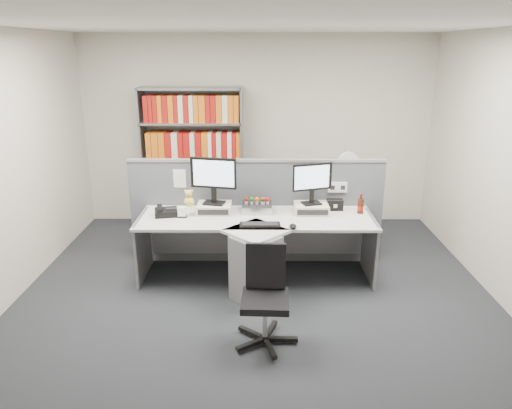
{
  "coord_description": "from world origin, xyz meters",
  "views": [
    {
      "loc": [
        0.03,
        -4.16,
        2.49
      ],
      "look_at": [
        0.0,
        0.65,
        0.92
      ],
      "focal_mm": 33.59,
      "sensor_mm": 36.0,
      "label": 1
    }
  ],
  "objects_px": {
    "monitor_left": "(213,177)",
    "cola_bottle": "(361,206)",
    "desk_phone": "(166,212)",
    "office_chair": "(265,293)",
    "mouse": "(293,226)",
    "monitor_right": "(312,180)",
    "desk_calendar": "(182,213)",
    "speaker": "(335,205)",
    "desktop_pc": "(257,207)",
    "shelving_unit": "(193,161)",
    "keyboard": "(260,225)",
    "filing_cabinet": "(345,214)",
    "desk": "(256,247)",
    "desk_fan": "(348,166)"
  },
  "relations": [
    {
      "from": "keyboard",
      "to": "office_chair",
      "type": "relative_size",
      "value": 0.5
    },
    {
      "from": "desktop_pc",
      "to": "keyboard",
      "type": "xyz_separation_m",
      "value": [
        0.03,
        -0.49,
        -0.03
      ]
    },
    {
      "from": "desk",
      "to": "monitor_right",
      "type": "xyz_separation_m",
      "value": [
        0.62,
        0.38,
        0.64
      ]
    },
    {
      "from": "desk",
      "to": "desktop_pc",
      "type": "xyz_separation_m",
      "value": [
        0.01,
        0.42,
        0.31
      ]
    },
    {
      "from": "desk_phone",
      "to": "cola_bottle",
      "type": "height_order",
      "value": "cola_bottle"
    },
    {
      "from": "keyboard",
      "to": "desk_fan",
      "type": "distance_m",
      "value": 1.89
    },
    {
      "from": "cola_bottle",
      "to": "desk_fan",
      "type": "distance_m",
      "value": 1.07
    },
    {
      "from": "keyboard",
      "to": "speaker",
      "type": "height_order",
      "value": "speaker"
    },
    {
      "from": "desk_fan",
      "to": "office_chair",
      "type": "bearing_deg",
      "value": -114.66
    },
    {
      "from": "monitor_right",
      "to": "desk_fan",
      "type": "distance_m",
      "value": 1.17
    },
    {
      "from": "monitor_left",
      "to": "cola_bottle",
      "type": "height_order",
      "value": "monitor_left"
    },
    {
      "from": "desktop_pc",
      "to": "shelving_unit",
      "type": "xyz_separation_m",
      "value": [
        -0.91,
        1.42,
        0.21
      ]
    },
    {
      "from": "cola_bottle",
      "to": "keyboard",
      "type": "bearing_deg",
      "value": -159.83
    },
    {
      "from": "monitor_right",
      "to": "filing_cabinet",
      "type": "relative_size",
      "value": 0.67
    },
    {
      "from": "filing_cabinet",
      "to": "office_chair",
      "type": "bearing_deg",
      "value": -114.66
    },
    {
      "from": "office_chair",
      "to": "mouse",
      "type": "bearing_deg",
      "value": 71.78
    },
    {
      "from": "mouse",
      "to": "monitor_right",
      "type": "bearing_deg",
      "value": 64.66
    },
    {
      "from": "cola_bottle",
      "to": "mouse",
      "type": "bearing_deg",
      "value": -148.83
    },
    {
      "from": "monitor_right",
      "to": "keyboard",
      "type": "bearing_deg",
      "value": -142.63
    },
    {
      "from": "keyboard",
      "to": "desk_phone",
      "type": "bearing_deg",
      "value": 162.19
    },
    {
      "from": "shelving_unit",
      "to": "filing_cabinet",
      "type": "height_order",
      "value": "shelving_unit"
    },
    {
      "from": "keyboard",
      "to": "desk_calendar",
      "type": "xyz_separation_m",
      "value": [
        -0.86,
        0.27,
        0.04
      ]
    },
    {
      "from": "monitor_left",
      "to": "speaker",
      "type": "relative_size",
      "value": 2.86
    },
    {
      "from": "monitor_right",
      "to": "desk_fan",
      "type": "height_order",
      "value": "monitor_right"
    },
    {
      "from": "speaker",
      "to": "shelving_unit",
      "type": "height_order",
      "value": "shelving_unit"
    },
    {
      "from": "desk_calendar",
      "to": "desk_fan",
      "type": "height_order",
      "value": "desk_fan"
    },
    {
      "from": "monitor_right",
      "to": "desk_calendar",
      "type": "distance_m",
      "value": 1.49
    },
    {
      "from": "cola_bottle",
      "to": "office_chair",
      "type": "relative_size",
      "value": 0.27
    },
    {
      "from": "speaker",
      "to": "desk_calendar",
      "type": "bearing_deg",
      "value": -171.0
    },
    {
      "from": "monitor_left",
      "to": "monitor_right",
      "type": "bearing_deg",
      "value": -0.01
    },
    {
      "from": "keyboard",
      "to": "desk_phone",
      "type": "relative_size",
      "value": 1.48
    },
    {
      "from": "keyboard",
      "to": "speaker",
      "type": "relative_size",
      "value": 2.29
    },
    {
      "from": "desk_phone",
      "to": "desk_calendar",
      "type": "bearing_deg",
      "value": -19.84
    },
    {
      "from": "desk_phone",
      "to": "office_chair",
      "type": "xyz_separation_m",
      "value": [
        1.1,
        -1.3,
        -0.3
      ]
    },
    {
      "from": "monitor_left",
      "to": "cola_bottle",
      "type": "bearing_deg",
      "value": -1.0
    },
    {
      "from": "filing_cabinet",
      "to": "office_chair",
      "type": "xyz_separation_m",
      "value": [
        -1.11,
        -2.42,
        0.11
      ]
    },
    {
      "from": "shelving_unit",
      "to": "office_chair",
      "type": "height_order",
      "value": "shelving_unit"
    },
    {
      "from": "mouse",
      "to": "shelving_unit",
      "type": "relative_size",
      "value": 0.06
    },
    {
      "from": "monitor_left",
      "to": "desktop_pc",
      "type": "xyz_separation_m",
      "value": [
        0.48,
        0.04,
        -0.37
      ]
    },
    {
      "from": "monitor_right",
      "to": "desk_fan",
      "type": "relative_size",
      "value": 0.92
    },
    {
      "from": "desk",
      "to": "filing_cabinet",
      "type": "relative_size",
      "value": 3.71
    },
    {
      "from": "desk_calendar",
      "to": "cola_bottle",
      "type": "bearing_deg",
      "value": 4.28
    },
    {
      "from": "desk_calendar",
      "to": "speaker",
      "type": "height_order",
      "value": "speaker"
    },
    {
      "from": "desk_phone",
      "to": "monitor_left",
      "type": "bearing_deg",
      "value": 11.28
    },
    {
      "from": "monitor_left",
      "to": "mouse",
      "type": "relative_size",
      "value": 4.44
    },
    {
      "from": "monitor_right",
      "to": "desk_phone",
      "type": "xyz_separation_m",
      "value": [
        -1.63,
        -0.11,
        -0.34
      ]
    },
    {
      "from": "monitor_right",
      "to": "mouse",
      "type": "height_order",
      "value": "monitor_right"
    },
    {
      "from": "desktop_pc",
      "to": "mouse",
      "type": "relative_size",
      "value": 2.82
    },
    {
      "from": "desktop_pc",
      "to": "filing_cabinet",
      "type": "height_order",
      "value": "desktop_pc"
    },
    {
      "from": "office_chair",
      "to": "monitor_right",
      "type": "bearing_deg",
      "value": 69.13
    }
  ]
}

